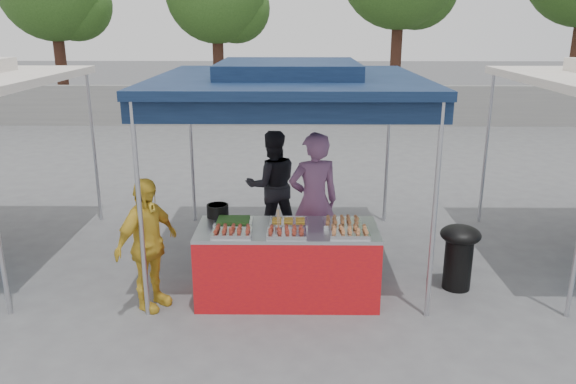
{
  "coord_description": "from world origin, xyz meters",
  "views": [
    {
      "loc": [
        0.07,
        -5.89,
        3.03
      ],
      "look_at": [
        0.0,
        0.6,
        1.05
      ],
      "focal_mm": 35.0,
      "sensor_mm": 36.0,
      "label": 1
    }
  ],
  "objects_px": {
    "wok_burner": "(459,251)",
    "vendor_woman": "(314,202)",
    "cooking_pot": "(218,211)",
    "helper_man": "(272,185)",
    "customer_person": "(147,245)",
    "vendor_table": "(287,263)"
  },
  "relations": [
    {
      "from": "wok_burner",
      "to": "vendor_woman",
      "type": "height_order",
      "value": "vendor_woman"
    },
    {
      "from": "cooking_pot",
      "to": "helper_man",
      "type": "bearing_deg",
      "value": 69.43
    },
    {
      "from": "customer_person",
      "to": "cooking_pot",
      "type": "bearing_deg",
      "value": -18.42
    },
    {
      "from": "wok_burner",
      "to": "helper_man",
      "type": "height_order",
      "value": "helper_man"
    },
    {
      "from": "vendor_table",
      "to": "customer_person",
      "type": "relative_size",
      "value": 1.36
    },
    {
      "from": "vendor_woman",
      "to": "wok_burner",
      "type": "bearing_deg",
      "value": 145.58
    },
    {
      "from": "vendor_woman",
      "to": "helper_man",
      "type": "relative_size",
      "value": 1.12
    },
    {
      "from": "cooking_pot",
      "to": "vendor_woman",
      "type": "height_order",
      "value": "vendor_woman"
    },
    {
      "from": "customer_person",
      "to": "helper_man",
      "type": "bearing_deg",
      "value": 0.27
    },
    {
      "from": "cooking_pot",
      "to": "wok_burner",
      "type": "height_order",
      "value": "cooking_pot"
    },
    {
      "from": "vendor_table",
      "to": "wok_burner",
      "type": "bearing_deg",
      "value": 7.7
    },
    {
      "from": "vendor_table",
      "to": "vendor_woman",
      "type": "distance_m",
      "value": 1.0
    },
    {
      "from": "vendor_table",
      "to": "helper_man",
      "type": "distance_m",
      "value": 1.94
    },
    {
      "from": "helper_man",
      "to": "customer_person",
      "type": "bearing_deg",
      "value": 45.37
    },
    {
      "from": "cooking_pot",
      "to": "wok_burner",
      "type": "distance_m",
      "value": 2.85
    },
    {
      "from": "vendor_woman",
      "to": "customer_person",
      "type": "distance_m",
      "value": 2.11
    },
    {
      "from": "wok_burner",
      "to": "cooking_pot",
      "type": "bearing_deg",
      "value": 179.4
    },
    {
      "from": "cooking_pot",
      "to": "customer_person",
      "type": "bearing_deg",
      "value": -139.47
    },
    {
      "from": "cooking_pot",
      "to": "vendor_woman",
      "type": "relative_size",
      "value": 0.14
    },
    {
      "from": "vendor_table",
      "to": "vendor_woman",
      "type": "height_order",
      "value": "vendor_woman"
    },
    {
      "from": "vendor_table",
      "to": "cooking_pot",
      "type": "relative_size",
      "value": 7.93
    },
    {
      "from": "vendor_table",
      "to": "cooking_pot",
      "type": "bearing_deg",
      "value": 156.12
    }
  ]
}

